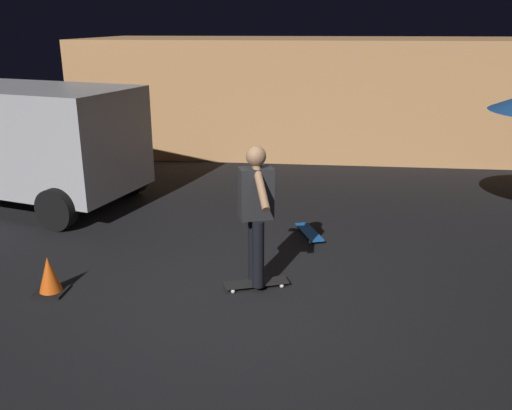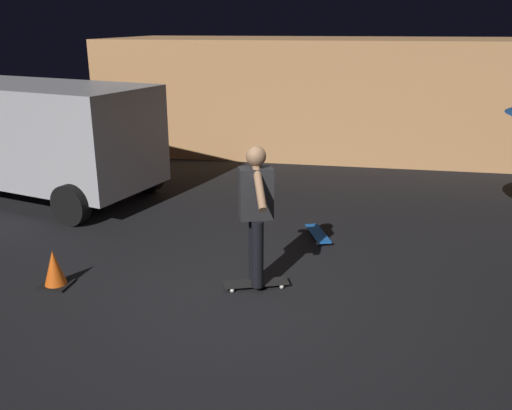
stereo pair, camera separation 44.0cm
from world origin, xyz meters
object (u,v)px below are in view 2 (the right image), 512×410
(parked_van, at_px, (32,132))
(skateboard_spare, at_px, (318,234))
(skater, at_px, (256,206))
(skateboard_ridden, at_px, (256,283))
(traffic_cone, at_px, (54,270))

(parked_van, bearing_deg, skateboard_spare, -13.40)
(parked_van, height_order, skater, parked_van)
(parked_van, xyz_separation_m, skater, (4.69, -3.04, -0.12))
(parked_van, bearing_deg, skateboard_ridden, -32.94)
(skateboard_ridden, height_order, skateboard_spare, same)
(skateboard_ridden, relative_size, traffic_cone, 1.74)
(parked_van, relative_size, skateboard_ridden, 6.16)
(skateboard_spare, xyz_separation_m, skater, (-0.61, -1.77, 0.98))
(skateboard_ridden, relative_size, skateboard_spare, 1.00)
(skater, bearing_deg, parked_van, 147.06)
(skateboard_spare, bearing_deg, parked_van, 166.60)
(traffic_cone, bearing_deg, parked_van, 123.65)
(skater, relative_size, traffic_cone, 3.63)
(parked_van, distance_m, traffic_cone, 4.24)
(skateboard_spare, height_order, skater, skater)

